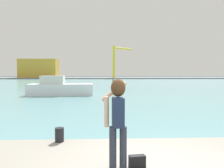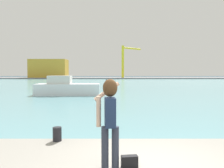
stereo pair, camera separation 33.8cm
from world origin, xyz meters
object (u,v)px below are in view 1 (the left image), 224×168
(warehouse_left, at_px, (39,68))
(port_crane, at_px, (116,58))
(person_photographer, at_px, (117,114))
(handbag, at_px, (137,161))
(harbor_bollard, at_px, (59,135))
(boat_moored, at_px, (60,88))

(warehouse_left, bearing_deg, port_crane, -3.98)
(warehouse_left, bearing_deg, person_photographer, -73.83)
(handbag, relative_size, harbor_bollard, 0.85)
(port_crane, bearing_deg, handbag, -93.30)
(boat_moored, bearing_deg, person_photographer, -78.82)
(handbag, bearing_deg, person_photographer, -176.93)
(boat_moored, height_order, port_crane, port_crane)
(boat_moored, xyz_separation_m, warehouse_left, (-21.18, 69.58, 3.37))
(handbag, height_order, port_crane, port_crane)
(person_photographer, relative_size, handbag, 5.44)
(handbag, xyz_separation_m, port_crane, (5.05, 87.50, 7.71))
(person_photographer, xyz_separation_m, port_crane, (5.44, 87.52, 6.77))
(warehouse_left, bearing_deg, handbag, -73.60)
(harbor_bollard, height_order, port_crane, port_crane)
(person_photographer, bearing_deg, boat_moored, 8.47)
(handbag, bearing_deg, boat_moored, 104.57)
(port_crane, bearing_deg, person_photographer, -93.56)
(warehouse_left, distance_m, port_crane, 31.82)
(handbag, xyz_separation_m, warehouse_left, (-26.41, 89.69, 3.49))
(person_photographer, bearing_deg, handbag, -91.97)
(handbag, distance_m, harbor_bollard, 2.54)
(handbag, bearing_deg, harbor_bollard, 136.27)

